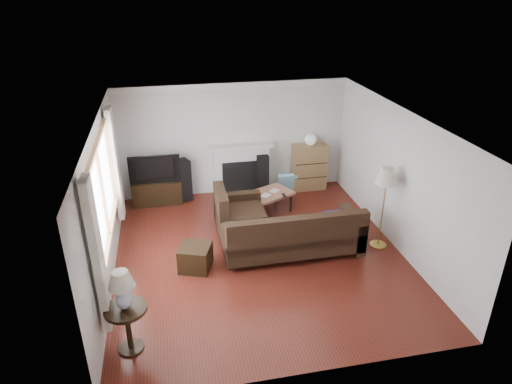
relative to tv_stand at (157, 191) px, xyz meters
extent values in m
cube|color=#531B12|center=(1.75, -2.48, -0.26)|extent=(5.10, 5.60, 0.04)
cube|color=white|center=(1.75, -2.48, 2.24)|extent=(5.10, 5.60, 0.04)
cube|color=silver|center=(1.75, 0.27, 0.99)|extent=(5.00, 0.04, 2.50)
cube|color=silver|center=(1.75, -5.23, 0.99)|extent=(5.00, 0.04, 2.50)
cube|color=silver|center=(-0.75, -2.48, 0.99)|extent=(0.04, 5.50, 2.50)
cube|color=silver|center=(4.25, -2.48, 0.99)|extent=(0.04, 5.50, 2.50)
cube|color=#915F35|center=(-0.70, -2.68, 1.29)|extent=(0.12, 2.74, 1.54)
cube|color=beige|center=(-0.65, -4.20, 1.14)|extent=(0.10, 0.35, 2.10)
cube|color=beige|center=(-0.65, -1.16, 1.14)|extent=(0.10, 0.35, 2.10)
cube|color=white|center=(1.90, 0.16, 0.31)|extent=(1.40, 0.26, 1.15)
cube|color=black|center=(0.00, 0.00, 0.00)|extent=(1.05, 0.47, 0.53)
imported|color=black|center=(0.00, 0.00, 0.57)|extent=(1.06, 0.14, 0.61)
cube|color=black|center=(0.59, 0.05, 0.20)|extent=(0.35, 0.38, 0.93)
cube|color=black|center=(2.35, 0.07, 0.19)|extent=(0.26, 0.31, 0.91)
cube|color=olive|center=(3.45, 0.05, 0.27)|extent=(0.77, 0.37, 1.06)
sphere|color=white|center=(3.45, 0.05, 0.93)|extent=(0.26, 0.26, 0.26)
cube|color=black|center=(2.33, -2.53, 0.16)|extent=(2.65, 1.93, 0.85)
cube|color=#925E46|center=(2.18, -0.99, -0.04)|extent=(1.32, 1.06, 0.45)
cube|color=black|center=(0.61, -2.66, -0.05)|extent=(0.64, 0.64, 0.42)
cube|color=#B6923F|center=(3.96, -2.62, 0.51)|extent=(0.52, 0.52, 1.55)
cube|color=black|center=(-0.40, -4.36, 0.08)|extent=(0.55, 0.55, 0.68)
cube|color=silver|center=(-0.40, -4.36, 0.69)|extent=(0.34, 0.34, 0.55)
camera|label=1|loc=(0.30, -9.20, 4.25)|focal=32.00mm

